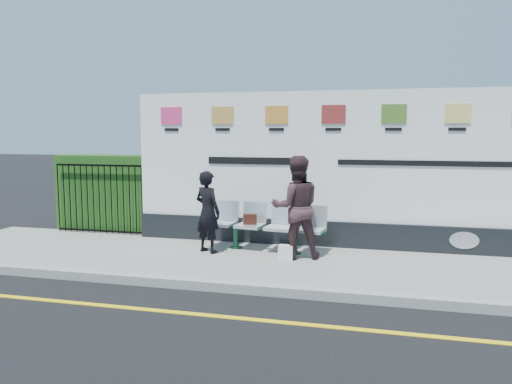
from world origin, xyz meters
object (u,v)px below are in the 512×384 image
Objects in this scene: woman_left at (208,212)px; bench at (265,238)px; billboard at (333,180)px; woman_right at (296,207)px.

bench is at bearing -135.58° from woman_left.
woman_left is (-0.99, -0.36, 0.52)m from bench.
billboard is 4.41× the size of woman_right.
billboard is 3.55× the size of bench.
billboard is 5.28× the size of woman_left.
woman_right reaches higher than woman_left.
woman_right is (1.65, -0.01, 0.15)m from woman_left.
billboard reaches higher than woman_left.
bench is at bearing -48.65° from woman_right.
woman_right is (0.65, -0.37, 0.66)m from bench.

